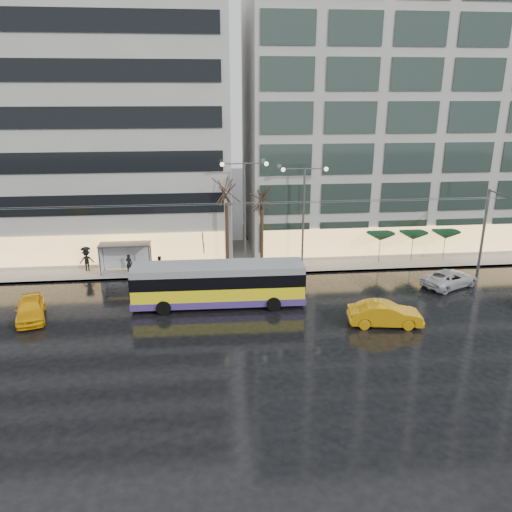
{
  "coord_description": "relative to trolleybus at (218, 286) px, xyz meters",
  "views": [
    {
      "loc": [
        -1.26,
        -29.82,
        14.62
      ],
      "look_at": [
        2.35,
        5.0,
        3.04
      ],
      "focal_mm": 35.0,
      "sensor_mm": 36.0,
      "label": 1
    }
  ],
  "objects": [
    {
      "name": "taxi_b",
      "position": [
        10.72,
        -4.32,
        -0.73
      ],
      "size": [
        4.95,
        2.29,
        1.57
      ],
      "primitive_type": "imported",
      "rotation": [
        0.0,
        0.0,
        1.44
      ],
      "color": "orange",
      "rests_on": "ground"
    },
    {
      "name": "tree_a",
      "position": [
        1.02,
        7.82,
        5.57
      ],
      "size": [
        3.2,
        3.2,
        8.4
      ],
      "color": "black",
      "rests_on": "sidewalk"
    },
    {
      "name": "sidewalk",
      "position": [
        2.52,
        10.82,
        -1.45
      ],
      "size": [
        80.0,
        10.0,
        0.15
      ],
      "primitive_type": "cube",
      "color": "gray",
      "rests_on": "ground"
    },
    {
      "name": "building_left",
      "position": [
        -15.48,
        15.82,
        9.63
      ],
      "size": [
        34.0,
        14.0,
        22.0
      ],
      "primitive_type": "cube",
      "color": "#A29F9B",
      "rests_on": "sidewalk"
    },
    {
      "name": "parasol_a",
      "position": [
        14.52,
        7.82,
        0.93
      ],
      "size": [
        2.5,
        2.5,
        2.65
      ],
      "color": "#595B60",
      "rests_on": "sidewalk"
    },
    {
      "name": "kerb",
      "position": [
        2.52,
        5.87,
        -1.45
      ],
      "size": [
        80.0,
        0.1,
        0.15
      ],
      "primitive_type": "cube",
      "color": "slate",
      "rests_on": "ground"
    },
    {
      "name": "pedestrian_a",
      "position": [
        -7.27,
        7.34,
        0.11
      ],
      "size": [
        1.15,
        1.17,
        2.19
      ],
      "color": "black",
      "rests_on": "sidewalk"
    },
    {
      "name": "pedestrian_c",
      "position": [
        -10.88,
        8.13,
        -0.25
      ],
      "size": [
        1.31,
        1.0,
        2.11
      ],
      "color": "black",
      "rests_on": "sidewalk"
    },
    {
      "name": "trolleybus",
      "position": [
        0.0,
        0.0,
        0.0
      ],
      "size": [
        12.17,
        4.83,
        5.62
      ],
      "color": "yellow",
      "rests_on": "ground"
    },
    {
      "name": "sedan_silver",
      "position": [
        18.16,
        1.8,
        -0.85
      ],
      "size": [
        5.29,
        4.02,
        1.34
      ],
      "primitive_type": "imported",
      "rotation": [
        0.0,
        0.0,
        2.0
      ],
      "color": "silver",
      "rests_on": "ground"
    },
    {
      "name": "ground",
      "position": [
        0.52,
        -3.18,
        -1.52
      ],
      "size": [
        140.0,
        140.0,
        0.0
      ],
      "primitive_type": "plane",
      "color": "black",
      "rests_on": "ground"
    },
    {
      "name": "tree_b",
      "position": [
        4.02,
        8.02,
        4.88
      ],
      "size": [
        3.2,
        3.2,
        7.7
      ],
      "color": "black",
      "rests_on": "sidewalk"
    },
    {
      "name": "street_lamp_far",
      "position": [
        7.52,
        7.62,
        4.19
      ],
      "size": [
        3.96,
        0.36,
        8.53
      ],
      "color": "#595B60",
      "rests_on": "sidewalk"
    },
    {
      "name": "parasol_b",
      "position": [
        17.52,
        7.82,
        0.93
      ],
      "size": [
        2.5,
        2.5,
        2.65
      ],
      "color": "#595B60",
      "rests_on": "sidewalk"
    },
    {
      "name": "parasol_c",
      "position": [
        20.52,
        7.82,
        0.93
      ],
      "size": [
        2.5,
        2.5,
        2.65
      ],
      "color": "#595B60",
      "rests_on": "sidewalk"
    },
    {
      "name": "building_right",
      "position": [
        19.52,
        15.82,
        11.13
      ],
      "size": [
        32.0,
        14.0,
        25.0
      ],
      "primitive_type": "cube",
      "color": "#A29F9B",
      "rests_on": "sidewalk"
    },
    {
      "name": "street_lamp_near",
      "position": [
        2.52,
        7.62,
        4.47
      ],
      "size": [
        3.96,
        0.36,
        9.03
      ],
      "color": "#595B60",
      "rests_on": "sidewalk"
    },
    {
      "name": "pedestrian_b",
      "position": [
        -4.68,
        6.31,
        -0.54
      ],
      "size": [
        1.0,
        0.91,
        1.66
      ],
      "color": "black",
      "rests_on": "sidewalk"
    },
    {
      "name": "taxi_a",
      "position": [
        -12.67,
        -0.94,
        -0.77
      ],
      "size": [
        2.87,
        4.73,
        1.51
      ],
      "primitive_type": "imported",
      "rotation": [
        0.0,
        0.0,
        0.26
      ],
      "color": "yellow",
      "rests_on": "ground"
    },
    {
      "name": "catenary",
      "position": [
        1.52,
        4.76,
        2.73
      ],
      "size": [
        42.24,
        5.12,
        7.0
      ],
      "color": "#595B60",
      "rests_on": "ground"
    },
    {
      "name": "bus_shelter",
      "position": [
        -7.87,
        7.51,
        0.44
      ],
      "size": [
        4.2,
        1.6,
        2.51
      ],
      "color": "#595B60",
      "rests_on": "sidewalk"
    }
  ]
}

